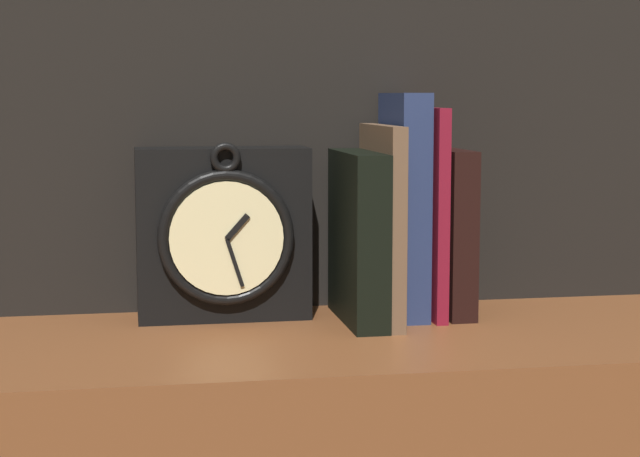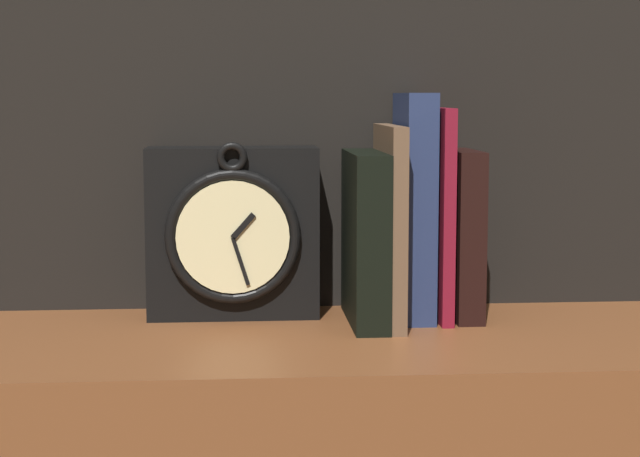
# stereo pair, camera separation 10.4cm
# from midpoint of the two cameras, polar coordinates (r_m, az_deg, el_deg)

# --- Properties ---
(clock) EXTENTS (0.18, 0.08, 0.19)m
(clock) POSITION_cam_midpoint_polar(r_m,az_deg,el_deg) (1.14, -7.80, -0.29)
(clock) COLOR black
(clock) RESTS_ON bookshelf
(book_slot0_black) EXTENTS (0.04, 0.15, 0.18)m
(book_slot0_black) POSITION_cam_midpoint_polar(r_m,az_deg,el_deg) (1.12, -0.62, -0.48)
(book_slot0_black) COLOR black
(book_slot0_black) RESTS_ON bookshelf
(book_slot1_brown) EXTENTS (0.02, 0.15, 0.21)m
(book_slot1_brown) POSITION_cam_midpoint_polar(r_m,az_deg,el_deg) (1.12, 0.66, 0.26)
(book_slot1_brown) COLOR brown
(book_slot1_brown) RESTS_ON bookshelf
(book_slot2_navy) EXTENTS (0.03, 0.11, 0.24)m
(book_slot2_navy) POSITION_cam_midpoint_polar(r_m,az_deg,el_deg) (1.15, 1.91, 1.23)
(book_slot2_navy) COLOR navy
(book_slot2_navy) RESTS_ON bookshelf
(book_slot3_maroon) EXTENTS (0.01, 0.12, 0.22)m
(book_slot3_maroon) POSITION_cam_midpoint_polar(r_m,az_deg,el_deg) (1.15, 3.23, 0.85)
(book_slot3_maroon) COLOR maroon
(book_slot3_maroon) RESTS_ON bookshelf
(book_slot4_black) EXTENTS (0.03, 0.11, 0.18)m
(book_slot4_black) POSITION_cam_midpoint_polar(r_m,az_deg,el_deg) (1.16, 4.44, -0.21)
(book_slot4_black) COLOR black
(book_slot4_black) RESTS_ON bookshelf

